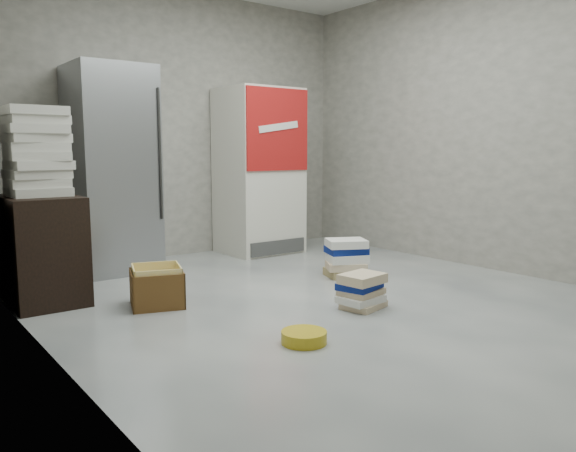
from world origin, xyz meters
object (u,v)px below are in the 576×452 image
(wood_shelf, at_px, (41,249))
(cardboard_box, at_px, (157,289))
(phonebook_stack_main, at_px, (346,258))
(steel_fridge, at_px, (112,170))
(coke_cooler, at_px, (259,171))

(wood_shelf, xyz_separation_m, cardboard_box, (0.63, -0.65, -0.28))
(phonebook_stack_main, relative_size, cardboard_box, 0.95)
(wood_shelf, bearing_deg, phonebook_stack_main, -18.39)
(steel_fridge, xyz_separation_m, phonebook_stack_main, (1.56, -1.52, -0.78))
(cardboard_box, bearing_deg, wood_shelf, 152.52)
(steel_fridge, xyz_separation_m, wood_shelf, (-0.83, -0.73, -0.55))
(coke_cooler, xyz_separation_m, phonebook_stack_main, (-0.09, -1.52, -0.73))
(wood_shelf, height_order, phonebook_stack_main, wood_shelf)
(phonebook_stack_main, bearing_deg, wood_shelf, -173.45)
(phonebook_stack_main, xyz_separation_m, cardboard_box, (-1.76, 0.15, -0.05))
(coke_cooler, distance_m, phonebook_stack_main, 1.69)
(coke_cooler, xyz_separation_m, wood_shelf, (-2.48, -0.72, -0.50))
(cardboard_box, bearing_deg, coke_cooler, 54.94)
(wood_shelf, relative_size, phonebook_stack_main, 1.81)
(coke_cooler, xyz_separation_m, cardboard_box, (-1.85, -1.37, -0.78))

